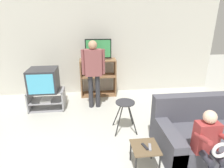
% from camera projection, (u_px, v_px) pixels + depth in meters
% --- Properties ---
extents(wall_back, '(6.40, 0.06, 2.60)m').
position_uv_depth(wall_back, '(102.00, 47.00, 5.13)').
color(wall_back, beige).
rests_on(wall_back, ground_plane).
extents(tv_stand, '(0.81, 0.47, 0.46)m').
position_uv_depth(tv_stand, '(47.00, 100.00, 4.44)').
color(tv_stand, '#939399').
rests_on(tv_stand, ground_plane).
extents(television_main, '(0.63, 0.59, 0.52)m').
position_uv_depth(television_main, '(44.00, 80.00, 4.26)').
color(television_main, '#2D2D33').
rests_on(television_main, tv_stand).
extents(media_shelf, '(0.96, 0.41, 1.01)m').
position_uv_depth(media_shelf, '(98.00, 77.00, 5.13)').
color(media_shelf, '#8E6642').
rests_on(media_shelf, ground_plane).
extents(television_flat, '(0.67, 0.20, 0.54)m').
position_uv_depth(television_flat, '(98.00, 50.00, 4.84)').
color(television_flat, black).
rests_on(television_flat, media_shelf).
extents(folding_stool, '(0.43, 0.40, 0.61)m').
position_uv_depth(folding_stool, '(125.00, 107.00, 3.49)').
color(folding_stool, black).
rests_on(folding_stool, ground_plane).
extents(snack_table, '(0.38, 0.38, 0.37)m').
position_uv_depth(snack_table, '(145.00, 150.00, 2.64)').
color(snack_table, brown).
rests_on(snack_table, ground_plane).
extents(remote_control_black, '(0.08, 0.15, 0.02)m').
position_uv_depth(remote_control_black, '(145.00, 147.00, 2.61)').
color(remote_control_black, '#232328').
rests_on(remote_control_black, snack_table).
extents(remote_control_white, '(0.07, 0.15, 0.02)m').
position_uv_depth(remote_control_white, '(150.00, 147.00, 2.60)').
color(remote_control_white, gray).
rests_on(remote_control_white, snack_table).
extents(couch, '(1.75, 0.97, 0.85)m').
position_uv_depth(couch, '(210.00, 134.00, 3.06)').
color(couch, '#4C4C56').
rests_on(couch, ground_plane).
extents(person_standing_adult, '(0.53, 0.20, 1.60)m').
position_uv_depth(person_standing_adult, '(93.00, 68.00, 4.26)').
color(person_standing_adult, '#2D2D33').
rests_on(person_standing_adult, ground_plane).
extents(person_seated_child, '(0.33, 0.43, 0.99)m').
position_uv_depth(person_seated_child, '(209.00, 143.00, 2.39)').
color(person_seated_child, '#2D2D38').
rests_on(person_seated_child, ground_plane).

